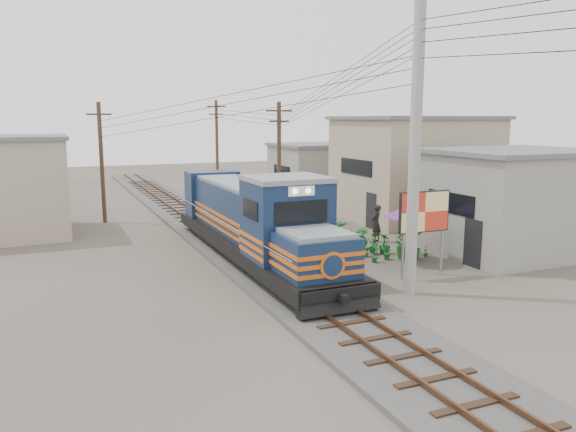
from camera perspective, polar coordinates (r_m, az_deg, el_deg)
name	(u,v)px	position (r m, az deg, el deg)	size (l,w,h in m)	color
ground	(313,302)	(19.01, 2.59, -8.72)	(120.00, 120.00, 0.00)	#473F35
ballast	(226,241)	(28.01, -6.32, -2.51)	(3.60, 70.00, 0.16)	#595651
track	(226,237)	(27.98, -6.33, -2.15)	(1.15, 70.00, 0.12)	#51331E
locomotive	(254,223)	(23.81, -3.48, -0.70)	(2.86, 15.57, 3.86)	black
utility_pole_main	(415,150)	(19.42, 12.77, 6.51)	(0.40, 0.40, 10.00)	#9E9B93
wooden_pole_mid	(279,160)	(32.73, -0.91, 5.70)	(1.60, 0.24, 7.00)	#4C3826
wooden_pole_far	(217,145)	(46.04, -7.23, 7.15)	(1.60, 0.24, 7.50)	#4C3826
wooden_pole_left	(102,160)	(34.42, -18.42, 5.41)	(1.60, 0.24, 7.00)	#4C3826
power_lines	(230,84)	(25.93, -5.96, 13.15)	(9.65, 19.00, 3.30)	black
shophouse_front	(513,201)	(27.52, 21.85, 1.44)	(7.35, 6.30, 4.70)	gray
shophouse_mid	(414,168)	(34.92, 12.65, 4.79)	(8.40, 7.35, 6.20)	tan
shophouse_back	(318,171)	(42.80, 3.11, 4.56)	(6.30, 6.30, 4.20)	gray
shophouse_left	(5,186)	(32.47, -26.83, 2.71)	(6.30, 6.30, 5.20)	tan
billboard	(424,214)	(21.88, 13.67, 0.18)	(2.18, 0.18, 3.37)	#99999E
market_umbrella	(411,211)	(24.13, 12.43, 0.53)	(3.06, 3.06, 2.54)	black
vendor	(376,223)	(28.10, 8.95, -0.75)	(0.68, 0.45, 1.87)	black
plant_nursery	(382,244)	(25.63, 9.57, -2.81)	(3.38, 3.23, 1.11)	#1C6324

